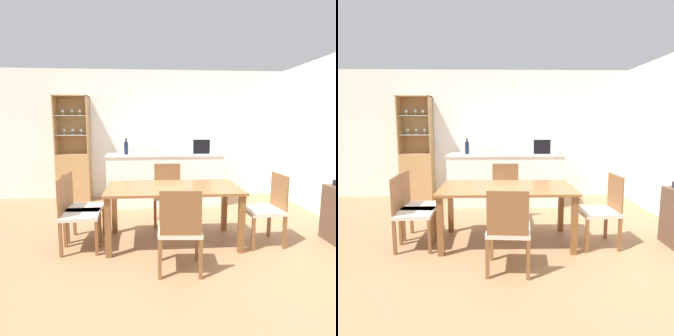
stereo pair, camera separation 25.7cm
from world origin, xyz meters
The scene contains 12 objects.
ground_plane centered at (0.00, 0.00, 0.00)m, with size 18.00×18.00×0.00m, color #936B47.
wall_back centered at (0.00, 2.63, 1.27)m, with size 6.80×0.06×2.55m.
kitchen_counter centered at (0.08, 1.94, 0.48)m, with size 2.11×0.55×0.95m.
display_cabinet centered at (-1.67, 2.43, 0.62)m, with size 0.63×0.35×2.03m.
dining_table centered at (0.06, 0.15, 0.63)m, with size 1.66×0.87×0.73m.
dining_chair_side_left_near centered at (-1.11, 0.02, 0.45)m, with size 0.46×0.46×0.89m.
dining_chair_side_left_far centered at (-1.11, 0.28, 0.45)m, with size 0.46×0.46×0.89m.
dining_chair_head_far centered at (0.06, 0.93, 0.45)m, with size 0.45×0.45×0.89m.
dining_chair_side_right_near centered at (1.22, 0.02, 0.45)m, with size 0.47×0.47×0.89m.
dining_chair_head_near centered at (0.05, -0.62, 0.45)m, with size 0.47×0.47×0.89m.
microwave centered at (0.79, 1.96, 1.09)m, with size 0.47×0.40×0.29m.
wine_bottle centered at (-0.62, 1.93, 1.07)m, with size 0.07×0.07×0.29m.
Camera 1 is at (-0.30, -3.50, 1.53)m, focal length 32.00 mm.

